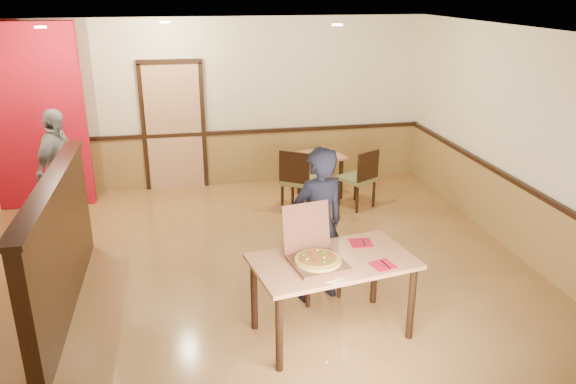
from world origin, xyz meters
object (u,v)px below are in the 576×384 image
Objects in this scene: side_table at (320,165)px; passerby at (59,169)px; diner_chair at (311,248)px; pizza_box at (316,256)px; side_chair_left at (298,178)px; condiment at (324,151)px; main_table at (333,270)px; side_chair_right at (360,176)px; diner at (318,225)px.

side_table is 3.93m from passerby.
pizza_box is (-0.17, -0.87, 0.34)m from diner_chair.
side_chair_left reaches higher than condiment.
diner_chair is (-0.01, 0.84, -0.17)m from main_table.
side_chair_right is at bearing 57.09° from main_table.
passerby is (-3.89, -0.43, 0.31)m from side_table.
pizza_box is at bearing 56.91° from diner.
pizza_box reaches higher than main_table.
side_chair_left is (0.34, 3.17, -0.16)m from main_table.
side_chair_left is 0.57× the size of diner.
passerby is at bearing 122.02° from main_table.
pizza_box is (-0.20, -0.72, 0.01)m from diner.
passerby is (-4.37, 0.18, 0.33)m from side_chair_right.
pizza_box is 3.83m from condiment.
diner is 0.75m from pizza_box.
passerby is (-3.09, 2.66, -0.02)m from diner.
diner_chair is 3.96m from passerby.
diner is at bearing -104.55° from side_table.
diner is 1.03× the size of passerby.
side_chair_left is at bearing 73.52° from main_table.
diner is (0.04, -0.15, 0.33)m from diner_chair.
side_chair_left is 2.52m from diner.
side_chair_right is 0.55× the size of passerby.
condiment is (0.85, 3.66, 0.09)m from main_table.
diner is (-0.80, -3.09, 0.33)m from side_table.
side_table is 1.23× the size of pizza_box.
side_table is at bearing -65.23° from passerby.
passerby is at bearing 122.32° from diner_chair.
diner_chair is at bearing -105.93° from side_table.
side_chair_right is 1.19× the size of side_table.
main_table is at bearing -102.35° from side_table.
diner reaches higher than diner_chair.
side_chair_right is at bearing -134.79° from diner.
diner is at bearing -94.08° from diner_chair.
side_chair_right is (0.98, 0.00, -0.03)m from side_chair_left.
pizza_box is (-1.49, -3.20, 0.37)m from side_chair_right.
side_chair_right is at bearing 42.17° from diner_chair.
condiment is at bearing 54.72° from diner_chair.
pizza_box is (-0.51, -3.20, 0.34)m from side_chair_left.
side_chair_right is at bearing -46.80° from condiment.
side_chair_right is (1.33, 2.33, -0.03)m from diner_chair.
side_chair_left reaches higher than side_table.
side_chair_right reaches higher than main_table.
diner_chair is 1.54× the size of pizza_box.
pizza_box is at bearing -121.12° from passerby.
side_chair_right is 0.73m from condiment.
side_chair_right is 1.46× the size of pizza_box.
side_table is (-0.49, 0.61, 0.03)m from side_chair_right.
side_table is 3.96m from pizza_box.
passerby reaches higher than side_table.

